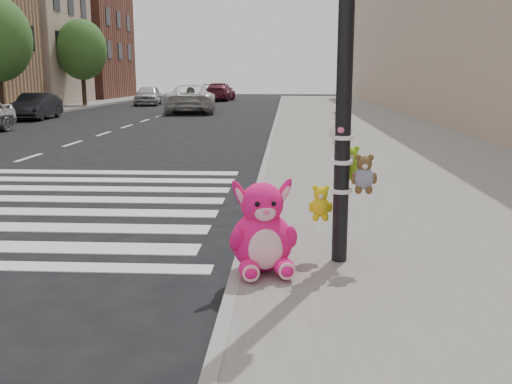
# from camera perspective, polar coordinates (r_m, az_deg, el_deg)

# --- Properties ---
(ground) EXTENTS (120.00, 120.00, 0.00)m
(ground) POSITION_cam_1_polar(r_m,az_deg,el_deg) (4.93, -22.31, -13.97)
(ground) COLOR black
(ground) RESTS_ON ground
(sidewalk_near) EXTENTS (7.00, 80.00, 0.14)m
(sidewalk_near) POSITION_cam_1_polar(r_m,az_deg,el_deg) (14.44, 14.96, 3.31)
(sidewalk_near) COLOR slate
(sidewalk_near) RESTS_ON ground
(curb_edge) EXTENTS (0.12, 80.00, 0.15)m
(curb_edge) POSITION_cam_1_polar(r_m,az_deg,el_deg) (14.14, 1.12, 3.53)
(curb_edge) COLOR gray
(curb_edge) RESTS_ON ground
(bld_far_d) EXTENTS (6.00, 8.00, 10.00)m
(bld_far_d) POSITION_cam_1_polar(r_m,az_deg,el_deg) (42.85, -21.80, 14.75)
(bld_far_d) COLOR tan
(bld_far_d) RESTS_ON ground
(bld_far_e) EXTENTS (6.00, 10.00, 9.00)m
(bld_far_e) POSITION_cam_1_polar(r_m,az_deg,el_deg) (53.03, -16.69, 13.78)
(bld_far_e) COLOR brown
(bld_far_e) RESTS_ON ground
(signal_pole) EXTENTS (0.69, 0.50, 4.00)m
(signal_pole) POSITION_cam_1_polar(r_m,az_deg,el_deg) (5.85, 8.89, 8.71)
(signal_pole) COLOR black
(signal_pole) RESTS_ON sidewalk_near
(tree_far_c) EXTENTS (3.20, 3.20, 5.44)m
(tree_far_c) POSITION_cam_1_polar(r_m,az_deg,el_deg) (39.32, -17.04, 13.44)
(tree_far_c) COLOR #382619
(tree_far_c) RESTS_ON sidewalk_far
(pink_bunny) EXTENTS (0.71, 0.80, 0.95)m
(pink_bunny) POSITION_cam_1_polar(r_m,az_deg,el_deg) (5.61, 0.65, -4.20)
(pink_bunny) COLOR #FF1579
(pink_bunny) RESTS_ON sidewalk_near
(red_teddy) EXTENTS (0.17, 0.13, 0.22)m
(red_teddy) POSITION_cam_1_polar(r_m,az_deg,el_deg) (6.64, 2.54, -4.18)
(red_teddy) COLOR #B03211
(red_teddy) RESTS_ON sidewalk_near
(car_dark_far) EXTENTS (1.54, 3.83, 1.24)m
(car_dark_far) POSITION_cam_1_polar(r_m,az_deg,el_deg) (29.09, -21.11, 8.01)
(car_dark_far) COLOR black
(car_dark_far) RESTS_ON ground
(car_white_near) EXTENTS (3.14, 5.81, 1.55)m
(car_white_near) POSITION_cam_1_polar(r_m,az_deg,el_deg) (32.28, -6.49, 9.26)
(car_white_near) COLOR silver
(car_white_near) RESTS_ON ground
(car_maroon_near) EXTENTS (2.27, 5.04, 1.44)m
(car_maroon_near) POSITION_cam_1_polar(r_m,az_deg,el_deg) (47.48, -3.63, 9.97)
(car_maroon_near) COLOR maroon
(car_maroon_near) RESTS_ON ground
(car_silver_deep) EXTENTS (2.04, 4.17, 1.37)m
(car_silver_deep) POSITION_cam_1_polar(r_m,az_deg,el_deg) (40.84, -10.72, 9.49)
(car_silver_deep) COLOR silver
(car_silver_deep) RESTS_ON ground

